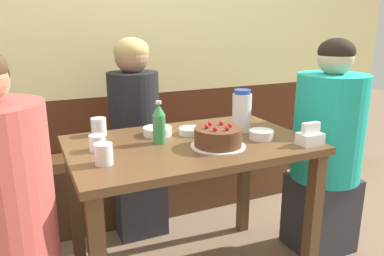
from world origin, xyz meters
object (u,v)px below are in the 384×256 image
at_px(napkin_holder, 310,137).
at_px(water_pitcher, 242,111).
at_px(glass_water_tall, 104,154).
at_px(person_pale_blue_shirt, 327,150).
at_px(bench_seat, 142,181).
at_px(birthday_cake, 218,137).
at_px(glass_tumbler_short, 99,127).
at_px(bowl_soup_white, 261,135).
at_px(bowl_side_dish, 158,131).
at_px(bowl_rice_small, 191,131).
at_px(person_teal_shirt, 135,143).
at_px(soju_bottle, 159,123).
at_px(glass_shot_small, 97,143).
at_px(person_grey_tee, 3,203).

bearing_deg(napkin_holder, water_pitcher, 116.46).
distance_m(glass_water_tall, person_pale_blue_shirt, 1.28).
bearing_deg(napkin_holder, bench_seat, 113.76).
xyz_separation_m(birthday_cake, glass_tumbler_short, (-0.46, 0.42, -0.00)).
relative_size(bench_seat, bowl_soup_white, 19.16).
bearing_deg(bench_seat, bowl_side_dish, -98.91).
xyz_separation_m(bowl_rice_small, person_teal_shirt, (-0.15, 0.51, -0.19)).
bearing_deg(soju_bottle, person_teal_shirt, 85.58).
xyz_separation_m(soju_bottle, bowl_soup_white, (0.47, -0.15, -0.07)).
bearing_deg(bowl_side_dish, birthday_cake, -56.92).
distance_m(bowl_rice_small, person_pale_blue_shirt, 0.80).
bearing_deg(bowl_side_dish, soju_bottle, -105.70).
xyz_separation_m(soju_bottle, glass_tumbler_short, (-0.23, 0.25, -0.05)).
height_order(glass_water_tall, glass_shot_small, glass_water_tall).
bearing_deg(glass_tumbler_short, soju_bottle, -47.38).
xyz_separation_m(soju_bottle, person_grey_tee, (-0.69, 0.01, -0.27)).
height_order(birthday_cake, bowl_rice_small, birthday_cake).
distance_m(bowl_side_dish, glass_shot_small, 0.34).
height_order(bowl_side_dish, glass_water_tall, glass_water_tall).
relative_size(bench_seat, bowl_rice_small, 19.07).
bearing_deg(bowl_side_dish, person_teal_shirt, 88.80).
xyz_separation_m(birthday_cake, person_teal_shirt, (-0.18, 0.74, -0.22)).
xyz_separation_m(bowl_rice_small, person_grey_tee, (-0.88, -0.06, -0.19)).
distance_m(birthday_cake, water_pitcher, 0.30).
height_order(bowl_soup_white, person_pale_blue_shirt, person_pale_blue_shirt).
xyz_separation_m(soju_bottle, bowl_rice_small, (0.19, 0.07, -0.08)).
bearing_deg(person_grey_tee, water_pitcher, 0.31).
relative_size(bench_seat, glass_water_tall, 26.47).
relative_size(water_pitcher, soju_bottle, 1.08).
distance_m(bowl_rice_small, glass_water_tall, 0.55).
relative_size(bowl_soup_white, bowl_side_dish, 0.83).
xyz_separation_m(glass_water_tall, glass_shot_small, (0.01, 0.18, -0.01)).
bearing_deg(bowl_side_dish, bench_seat, 81.09).
bearing_deg(person_pale_blue_shirt, water_pitcher, -11.84).
xyz_separation_m(soju_bottle, person_teal_shirt, (0.04, 0.58, -0.27)).
xyz_separation_m(bowl_soup_white, bowl_rice_small, (-0.28, 0.22, -0.01)).
distance_m(birthday_cake, bowl_rice_small, 0.24).
bearing_deg(person_grey_tee, bench_seat, 43.31).
height_order(birthday_cake, person_grey_tee, person_grey_tee).
relative_size(soju_bottle, bowl_side_dish, 1.41).
bearing_deg(soju_bottle, bowl_side_dish, 74.30).
xyz_separation_m(birthday_cake, person_pale_blue_shirt, (0.74, 0.08, -0.19)).
height_order(glass_water_tall, glass_tumbler_short, glass_tumbler_short).
distance_m(bowl_soup_white, glass_water_tall, 0.77).
relative_size(birthday_cake, glass_shot_small, 3.47).
height_order(birthday_cake, bowl_soup_white, birthday_cake).
relative_size(bowl_rice_small, glass_water_tall, 1.39).
xyz_separation_m(soju_bottle, person_pale_blue_shirt, (0.96, -0.09, -0.24)).
distance_m(water_pitcher, glass_shot_small, 0.75).
relative_size(birthday_cake, glass_tumbler_short, 2.90).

